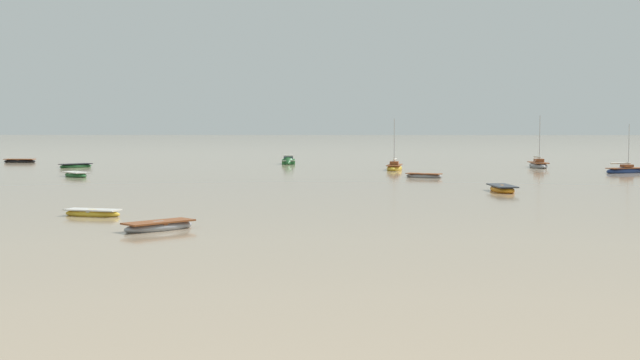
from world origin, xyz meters
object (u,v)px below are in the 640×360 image
(rowboat_moored_5, at_px, (76,175))
(sailboat_moored_3, at_px, (625,171))
(rowboat_moored_6, at_px, (424,176))
(rowboat_moored_7, at_px, (20,161))
(rowboat_moored_4, at_px, (502,189))
(rowboat_moored_3, at_px, (93,213))
(sailboat_moored_2, at_px, (538,165))
(rowboat_moored_1, at_px, (159,227))
(rowboat_moored_0, at_px, (76,166))
(motorboat_moored_0, at_px, (289,162))
(sailboat_moored_1, at_px, (394,168))

(rowboat_moored_5, relative_size, sailboat_moored_3, 0.77)
(rowboat_moored_5, relative_size, rowboat_moored_6, 1.09)
(rowboat_moored_7, bearing_deg, rowboat_moored_4, -39.55)
(rowboat_moored_3, relative_size, sailboat_moored_2, 0.54)
(rowboat_moored_1, xyz_separation_m, sailboat_moored_3, (36.90, 48.82, 0.07))
(rowboat_moored_0, xyz_separation_m, rowboat_moored_4, (42.92, -34.02, 0.01))
(rowboat_moored_0, relative_size, sailboat_moored_2, 0.61)
(rowboat_moored_6, bearing_deg, sailboat_moored_2, 79.35)
(motorboat_moored_0, relative_size, rowboat_moored_6, 1.26)
(rowboat_moored_5, bearing_deg, motorboat_moored_0, -73.94)
(rowboat_moored_1, bearing_deg, rowboat_moored_3, -97.26)
(sailboat_moored_1, bearing_deg, motorboat_moored_0, -129.20)
(rowboat_moored_7, bearing_deg, sailboat_moored_2, -8.51)
(sailboat_moored_2, bearing_deg, rowboat_moored_0, -87.56)
(rowboat_moored_5, bearing_deg, rowboat_moored_3, 160.09)
(motorboat_moored_0, relative_size, rowboat_moored_7, 1.10)
(sailboat_moored_3, bearing_deg, rowboat_moored_1, -151.75)
(sailboat_moored_1, distance_m, sailboat_moored_3, 23.80)
(sailboat_moored_1, bearing_deg, rowboat_moored_5, -59.25)
(rowboat_moored_4, distance_m, rowboat_moored_7, 71.84)
(motorboat_moored_0, relative_size, rowboat_moored_5, 1.15)
(sailboat_moored_1, height_order, rowboat_moored_4, sailboat_moored_1)
(rowboat_moored_6, height_order, rowboat_moored_7, rowboat_moored_7)
(rowboat_moored_1, height_order, motorboat_moored_0, motorboat_moored_0)
(rowboat_moored_0, height_order, rowboat_moored_3, rowboat_moored_0)
(rowboat_moored_5, distance_m, rowboat_moored_7, 34.68)
(sailboat_moored_1, xyz_separation_m, rowboat_moored_4, (6.42, -30.00, -0.07))
(rowboat_moored_1, xyz_separation_m, motorboat_moored_0, (0.99, 66.87, 0.10))
(sailboat_moored_3, bearing_deg, rowboat_moored_3, -158.95)
(rowboat_moored_1, xyz_separation_m, rowboat_moored_6, (15.67, 40.28, -0.01))
(rowboat_moored_4, height_order, rowboat_moored_6, rowboat_moored_4)
(sailboat_moored_1, relative_size, motorboat_moored_0, 1.26)
(rowboat_moored_4, bearing_deg, sailboat_moored_3, -38.56)
(rowboat_moored_4, relative_size, rowboat_moored_5, 1.08)
(rowboat_moored_5, bearing_deg, rowboat_moored_7, -9.56)
(rowboat_moored_3, relative_size, rowboat_moored_7, 0.81)
(rowboat_moored_4, xyz_separation_m, sailboat_moored_3, (16.90, 25.26, 0.04))
(rowboat_moored_0, distance_m, motorboat_moored_0, 25.66)
(rowboat_moored_0, height_order, rowboat_moored_1, rowboat_moored_0)
(rowboat_moored_0, xyz_separation_m, motorboat_moored_0, (23.92, 9.29, 0.09))
(motorboat_moored_0, height_order, rowboat_moored_7, motorboat_moored_0)
(rowboat_moored_5, distance_m, rowboat_moored_6, 32.88)
(rowboat_moored_5, bearing_deg, sailboat_moored_3, -120.57)
(rowboat_moored_6, distance_m, sailboat_moored_3, 22.89)
(sailboat_moored_1, bearing_deg, sailboat_moored_3, 85.92)
(rowboat_moored_4, xyz_separation_m, rowboat_moored_6, (-4.33, 16.72, -0.03))
(sailboat_moored_1, bearing_deg, rowboat_moored_7, -101.79)
(rowboat_moored_1, relative_size, rowboat_moored_5, 0.88)
(rowboat_moored_0, relative_size, rowboat_moored_4, 0.88)
(rowboat_moored_0, bearing_deg, rowboat_moored_6, 108.76)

